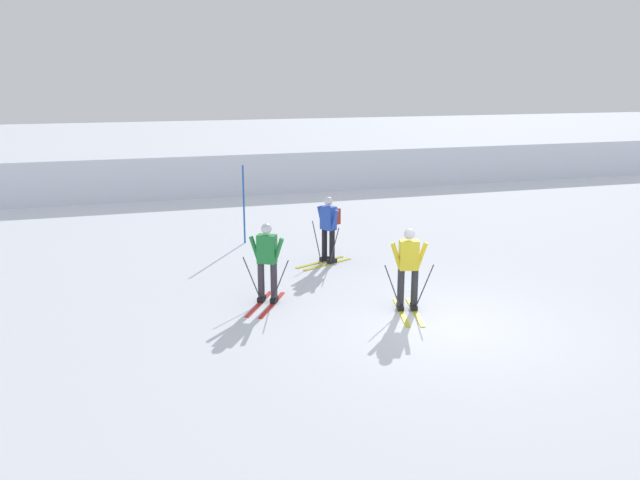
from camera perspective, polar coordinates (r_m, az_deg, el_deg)
ground_plane at (r=12.71m, az=10.75°, el=-7.36°), size 120.00×120.00×0.00m
far_snow_ridge at (r=30.27m, az=-6.28°, el=6.99°), size 80.00×8.93×1.64m
skier_green at (r=13.43m, az=-4.68°, el=-1.65°), size 1.12×1.57×1.71m
skier_blue at (r=16.28m, az=0.80°, el=1.24°), size 1.60×1.02×1.71m
skier_yellow at (r=13.06m, az=7.81°, el=-2.20°), size 0.98×1.64×1.71m
trail_marker_pole at (r=18.31m, az=-6.76°, el=3.13°), size 0.05×0.05×2.23m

